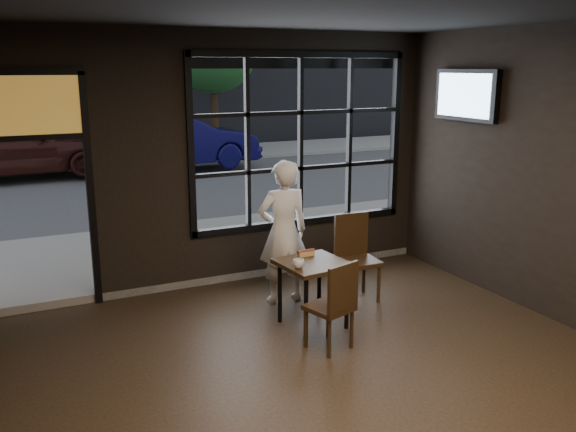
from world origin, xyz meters
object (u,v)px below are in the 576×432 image
chair_near (329,305)px  man (283,232)px  navy_car (174,141)px  cafe_table (313,294)px

chair_near → man: size_ratio=0.54×
chair_near → navy_car: size_ratio=0.21×
man → navy_car: man is taller
cafe_table → navy_car: (1.32, 10.40, 0.47)m
chair_near → man: man is taller
cafe_table → chair_near: (-0.11, -0.55, 0.10)m
cafe_table → chair_near: 0.57m
cafe_table → man: 0.93m
man → navy_car: bearing=-94.8°
cafe_table → navy_car: size_ratio=0.16×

